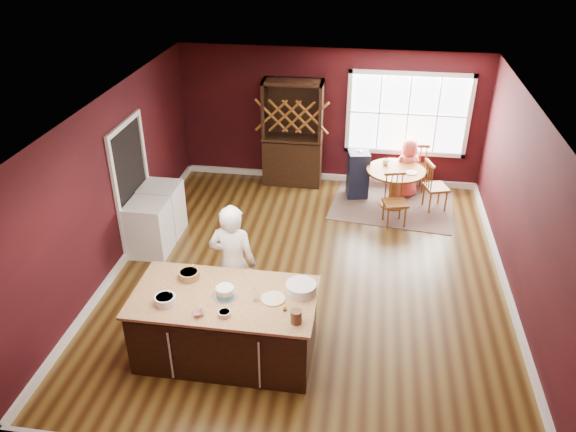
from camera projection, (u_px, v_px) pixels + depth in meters
The scene contains 28 objects.
room_shell at pixel (310, 198), 8.08m from camera, with size 7.00×7.00×7.00m.
window at pixel (408, 114), 10.79m from camera, with size 2.36×0.10×1.66m, color white, non-canonical shape.
doorway at pixel (133, 187), 9.14m from camera, with size 0.08×1.26×2.13m, color white, non-canonical shape.
kitchen_island at pixel (226, 326), 7.03m from camera, with size 2.25×1.18×0.92m.
dining_table at pixel (395, 180), 10.47m from camera, with size 1.08×1.08×0.75m.
baker at pixel (233, 264), 7.46m from camera, with size 0.64×0.42×1.76m, color white.
layer_cake at pixel (225, 292), 6.76m from camera, with size 0.31×0.31×0.13m, color white, non-canonical shape.
bowl_blue at pixel (165, 300), 6.65m from camera, with size 0.26×0.26×0.10m, color silver.
bowl_yellow at pixel (189, 275), 7.08m from camera, with size 0.27×0.27×0.10m, color olive.
bowl_pink at pixel (198, 314), 6.46m from camera, with size 0.14×0.14×0.05m, color silver.
bowl_olive at pixel (224, 313), 6.46m from camera, with size 0.16×0.16×0.06m, color beige.
drinking_glass at pixel (256, 295), 6.67m from camera, with size 0.08×0.08×0.16m, color #B0C1CC.
dinner_plate at pixel (273, 299), 6.73m from camera, with size 0.30×0.30×0.02m, color beige.
white_tub at pixel (301, 288), 6.82m from camera, with size 0.37×0.37×0.13m, color silver.
stoneware_crock at pixel (296, 317), 6.33m from camera, with size 0.13×0.13×0.16m, color #523121.
toy_figurine at pixel (285, 308), 6.53m from camera, with size 0.04×0.04×0.07m, color yellow, non-canonical shape.
rug at pixel (392, 205), 10.73m from camera, with size 2.24×1.73×0.01m, color brown.
chair_east at pixel (436, 185), 10.39m from camera, with size 0.41×0.39×0.98m, color brown, non-canonical shape.
chair_south at pixel (395, 201), 9.88m from camera, with size 0.40×0.38×0.96m, color olive, non-canonical shape.
chair_north at pixel (415, 165), 11.07m from camera, with size 0.45×0.42×1.06m, color #8F5E30, non-canonical shape.
seated_woman at pixel (408, 168), 10.81m from camera, with size 0.58×0.38×1.18m, color #DB4D4B.
high_chair at pixel (358, 173), 10.85m from camera, with size 0.39×0.39×0.96m, color black, non-canonical shape.
toddler at pixel (356, 157), 10.74m from camera, with size 0.18×0.14×0.26m, color #8CA5BF, non-canonical shape.
table_plate at pixel (411, 173), 10.24m from camera, with size 0.22×0.22×0.02m, color beige.
table_cup at pixel (386, 162), 10.55m from camera, with size 0.12×0.12×0.10m, color white.
hutch at pixel (293, 134), 11.08m from camera, with size 1.16×0.49×2.14m, color #3E2316.
washer at pixel (149, 228), 9.10m from camera, with size 0.62×0.60×0.90m, color white.
dryer at pixel (163, 209), 9.65m from camera, with size 0.63×0.61×0.92m, color white.
Camera 1 is at (0.76, -7.12, 5.11)m, focal length 35.00 mm.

